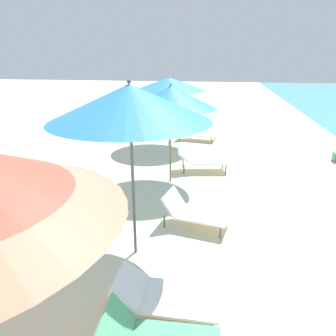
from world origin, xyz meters
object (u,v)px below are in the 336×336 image
at_px(lounger_second_inland, 166,295).
at_px(umbrella_farthest, 169,84).
at_px(umbrella_second, 130,103).
at_px(lounger_third_shoreside, 202,160).
at_px(lounger_farthest_shoreside, 196,133).
at_px(lounger_second_shoreside, 194,211).
at_px(umbrella_third, 171,97).

height_order(lounger_second_inland, umbrella_farthest, umbrella_farthest).
relative_size(umbrella_second, lounger_second_inland, 2.08).
xyz_separation_m(umbrella_second, lounger_second_inland, (0.73, -1.26, -2.32)).
xyz_separation_m(lounger_third_shoreside, lounger_farthest_shoreside, (-0.40, 3.54, -0.04)).
xyz_separation_m(lounger_second_shoreside, lounger_second_inland, (-0.21, -2.34, -0.05)).
height_order(umbrella_third, lounger_farthest_shoreside, umbrella_third).
bearing_deg(lounger_third_shoreside, lounger_second_shoreside, -98.56).
bearing_deg(lounger_farthest_shoreside, umbrella_second, -83.44).
relative_size(lounger_second_inland, umbrella_third, 0.54).
height_order(lounger_second_inland, lounger_third_shoreside, lounger_third_shoreside).
bearing_deg(umbrella_third, lounger_second_inland, -82.64).
bearing_deg(umbrella_second, umbrella_third, 87.72).
height_order(umbrella_second, umbrella_farthest, umbrella_second).
relative_size(lounger_third_shoreside, lounger_farthest_shoreside, 1.00).
bearing_deg(lounger_second_shoreside, umbrella_farthest, 115.34).
distance_m(lounger_second_shoreside, umbrella_farthest, 6.26).
bearing_deg(lounger_farthest_shoreside, umbrella_third, -84.65).
relative_size(lounger_second_shoreside, umbrella_third, 0.54).
height_order(umbrella_second, lounger_second_shoreside, umbrella_second).
height_order(lounger_second_shoreside, lounger_second_inland, lounger_second_shoreside).
distance_m(umbrella_farthest, lounger_farthest_shoreside, 2.40).
height_order(umbrella_second, lounger_farthest_shoreside, umbrella_second).
relative_size(umbrella_second, lounger_second_shoreside, 2.08).
distance_m(umbrella_third, lounger_third_shoreside, 2.29).
xyz_separation_m(lounger_second_inland, lounger_farthest_shoreside, (-0.19, 9.12, 0.04)).
height_order(umbrella_farthest, lounger_farthest_shoreside, umbrella_farthest).
bearing_deg(umbrella_farthest, lounger_third_shoreside, -61.94).
xyz_separation_m(lounger_second_inland, umbrella_third, (-0.60, 4.61, 1.99)).
bearing_deg(lounger_third_shoreside, umbrella_third, -138.49).
relative_size(umbrella_third, lounger_third_shoreside, 1.67).
xyz_separation_m(umbrella_third, umbrella_farthest, (-0.56, 3.52, 0.01)).
xyz_separation_m(lounger_second_shoreside, umbrella_farthest, (-1.36, 5.79, 1.95)).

